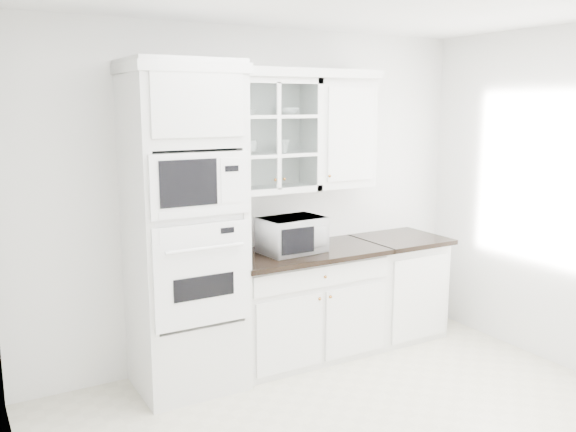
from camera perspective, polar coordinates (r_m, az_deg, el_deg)
room_shell at (r=3.87m, az=5.90°, el=5.68°), size 4.00×3.50×2.70m
oven_column at (r=4.47m, az=-9.62°, el=-1.28°), size 0.76×0.68×2.40m
base_cabinet_run at (r=5.12m, az=1.48°, el=-8.15°), size 1.32×0.67×0.92m
extra_base_cabinet at (r=5.69m, az=10.18°, el=-6.42°), size 0.72×0.67×0.92m
upper_cabinet_glass at (r=4.86m, az=-1.83°, el=7.54°), size 0.80×0.33×0.90m
upper_cabinet_solid at (r=5.21m, az=4.80°, el=7.70°), size 0.55×0.33×0.90m
crown_molding at (r=4.79m, az=-2.86°, el=13.29°), size 2.14×0.38×0.07m
countertop_microwave at (r=4.89m, az=0.29°, el=-1.74°), size 0.53×0.45×0.29m
bowl_a at (r=4.75m, az=-4.25°, el=9.69°), size 0.24×0.24×0.05m
bowl_b at (r=4.95m, az=-0.06°, el=9.78°), size 0.19×0.19×0.06m
cup_a at (r=4.79m, az=-3.78°, el=6.44°), size 0.14×0.14×0.11m
cup_b at (r=4.91m, az=-0.55°, el=6.55°), size 0.12×0.12×0.10m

